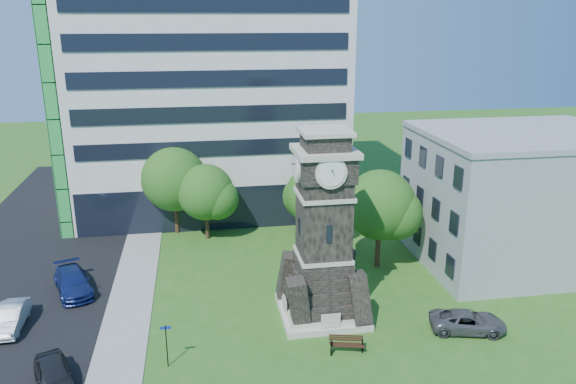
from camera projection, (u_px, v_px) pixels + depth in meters
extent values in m
plane|color=#2B5E1B|center=(281.00, 334.00, 34.33)|extent=(160.00, 160.00, 0.00)
cube|color=gray|center=(130.00, 307.00, 37.53)|extent=(3.00, 70.00, 0.06)
cube|color=beige|center=(322.00, 311.00, 36.62)|extent=(5.40, 5.40, 0.40)
cube|color=beige|center=(322.00, 306.00, 36.52)|extent=(4.80, 4.80, 0.30)
cube|color=black|center=(324.00, 210.00, 34.54)|extent=(3.00, 3.00, 6.40)
cube|color=beige|center=(323.00, 255.00, 35.43)|extent=(3.25, 3.25, 0.25)
cube|color=beige|center=(324.00, 194.00, 34.24)|extent=(3.25, 3.25, 0.25)
cube|color=black|center=(329.00, 234.00, 33.41)|extent=(0.35, 0.08, 1.10)
cube|color=black|center=(325.00, 166.00, 33.71)|extent=(3.30, 3.30, 1.60)
cube|color=beige|center=(325.00, 151.00, 33.44)|extent=(3.70, 3.70, 0.35)
cylinder|color=white|center=(332.00, 174.00, 32.04)|extent=(1.56, 0.06, 1.56)
cylinder|color=white|center=(296.00, 167.00, 33.43)|extent=(0.06, 1.56, 1.56)
cube|color=black|center=(325.00, 141.00, 33.26)|extent=(2.60, 2.60, 0.90)
cube|color=beige|center=(325.00, 131.00, 33.08)|extent=(3.00, 3.00, 0.25)
cube|color=silver|center=(209.00, 67.00, 54.17)|extent=(25.00, 15.00, 28.00)
cube|color=black|center=(217.00, 208.00, 50.96)|extent=(24.50, 0.80, 4.00)
cube|color=#979A9C|center=(519.00, 200.00, 43.52)|extent=(15.00, 12.00, 10.00)
cube|color=#979A9C|center=(528.00, 134.00, 41.98)|extent=(15.20, 12.20, 0.40)
imported|color=black|center=(54.00, 375.00, 29.16)|extent=(3.11, 4.61, 1.46)
imported|color=#B5B8BD|center=(10.00, 318.00, 34.81)|extent=(1.58, 4.33, 1.42)
imported|color=navy|center=(73.00, 282.00, 39.38)|extent=(3.76, 5.66, 1.52)
imported|color=#4D4D52|center=(468.00, 322.00, 34.50)|extent=(4.98, 3.15, 1.28)
cube|color=black|center=(331.00, 348.00, 32.21)|extent=(0.07, 0.49, 0.77)
cube|color=black|center=(362.00, 345.00, 32.50)|extent=(0.07, 0.49, 0.77)
cube|color=#321B11|center=(347.00, 345.00, 32.32)|extent=(1.98, 0.53, 0.04)
cube|color=#321B11|center=(346.00, 338.00, 32.46)|extent=(1.98, 0.04, 0.44)
cylinder|color=black|center=(167.00, 346.00, 30.77)|extent=(0.06, 0.06, 2.58)
cube|color=navy|center=(165.00, 328.00, 30.44)|extent=(0.62, 0.04, 0.15)
cylinder|color=#332114|center=(177.00, 217.00, 50.20)|extent=(0.41, 0.41, 2.91)
sphere|color=#1E5118|center=(174.00, 179.00, 49.14)|extent=(5.72, 5.72, 5.72)
sphere|color=#1E5118|center=(188.00, 186.00, 48.95)|extent=(4.29, 4.29, 4.29)
sphere|color=#1E5118|center=(163.00, 181.00, 49.75)|extent=(4.00, 4.00, 4.00)
cylinder|color=#332114|center=(207.00, 225.00, 48.87)|extent=(0.35, 0.35, 2.47)
sphere|color=#2E631D|center=(206.00, 192.00, 47.98)|extent=(4.83, 4.83, 4.83)
sphere|color=#2E631D|center=(217.00, 199.00, 47.82)|extent=(3.63, 3.63, 3.63)
sphere|color=#2E631D|center=(196.00, 194.00, 48.49)|extent=(3.38, 3.38, 3.38)
cylinder|color=#332114|center=(315.00, 228.00, 48.18)|extent=(0.38, 0.38, 2.43)
sphere|color=#1F621D|center=(316.00, 195.00, 47.29)|extent=(5.18, 5.18, 5.18)
sphere|color=#1F621D|center=(329.00, 202.00, 47.11)|extent=(3.89, 3.89, 3.89)
sphere|color=#1F621D|center=(304.00, 197.00, 47.84)|extent=(3.63, 3.63, 3.63)
cylinder|color=#332114|center=(378.00, 249.00, 43.29)|extent=(0.40, 0.40, 2.93)
sphere|color=#2A621D|center=(380.00, 205.00, 42.23)|extent=(5.36, 5.36, 5.36)
sphere|color=#2A621D|center=(396.00, 214.00, 42.06)|extent=(4.02, 4.02, 4.02)
sphere|color=#2A621D|center=(365.00, 207.00, 42.81)|extent=(3.75, 3.75, 3.75)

